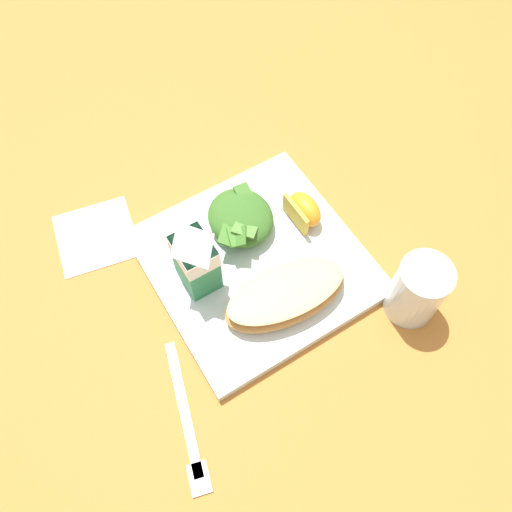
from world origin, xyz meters
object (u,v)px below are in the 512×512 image
Objects in this scene: cheesy_pizza_bread at (284,296)px; orange_wedge_front at (304,210)px; milk_carton at (195,257)px; metal_fork at (188,427)px; paper_napkin at (96,236)px; drinking_clear_cup at (417,290)px; white_plate at (256,262)px; green_salad_pile at (241,218)px.

orange_wedge_front is at bearing -45.24° from cheesy_pizza_bread.
milk_carton reaches higher than orange_wedge_front.
orange_wedge_front reaches higher than metal_fork.
drinking_clear_cup is (-0.33, -0.32, 0.05)m from paper_napkin.
white_plate is 0.24m from paper_napkin.
green_salad_pile is at bearing -10.50° from white_plate.
cheesy_pizza_bread is at bearing -68.31° from metal_fork.
green_salad_pile is 0.26m from drinking_clear_cup.
drinking_clear_cup reaches higher than cheesy_pizza_bread.
metal_fork is at bearing 111.69° from cheesy_pizza_bread.
metal_fork is (-0.16, 0.11, -0.07)m from milk_carton.
cheesy_pizza_bread reaches higher than white_plate.
milk_carton is at bearing -147.75° from paper_napkin.
paper_napkin is 1.11× the size of drinking_clear_cup.
metal_fork is at bearing 146.86° from milk_carton.
green_salad_pile is 0.11m from milk_carton.
paper_napkin is at bearing 32.25° from milk_carton.
milk_carton is 1.11× the size of drinking_clear_cup.
orange_wedge_front is 0.33m from metal_fork.
paper_napkin is (0.14, 0.27, -0.03)m from orange_wedge_front.
green_salad_pile is at bearing -43.90° from metal_fork.
orange_wedge_front is (0.01, -0.18, -0.04)m from milk_carton.
drinking_clear_cup reaches higher than green_salad_pile.
green_salad_pile is (0.13, -0.01, 0.00)m from cheesy_pizza_bread.
green_salad_pile is 1.73× the size of orange_wedge_front.
milk_carton reaches higher than white_plate.
drinking_clear_cup reaches higher than white_plate.
white_plate is at bearing -2.63° from cheesy_pizza_bread.
milk_carton reaches higher than paper_napkin.
paper_napkin is (0.16, 0.17, -0.01)m from white_plate.
green_salad_pile is at bearing -119.34° from paper_napkin.
white_plate is 2.55× the size of milk_carton.
milk_carton is at bearing 115.25° from green_salad_pile.
white_plate is 0.08m from cheesy_pizza_bread.
cheesy_pizza_bread is 1.62× the size of milk_carton.
white_plate is at bearing 169.50° from green_salad_pile.
drinking_clear_cup is at bearing -135.74° from paper_napkin.
drinking_clear_cup is at bearing -92.58° from metal_fork.
orange_wedge_front reaches higher than white_plate.
cheesy_pizza_bread is at bearing -144.22° from paper_napkin.
green_salad_pile reaches higher than white_plate.
white_plate is at bearing -100.94° from milk_carton.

